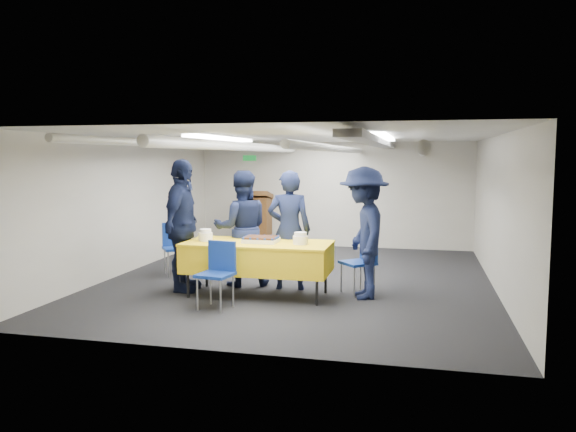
% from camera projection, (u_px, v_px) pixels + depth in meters
% --- Properties ---
extents(ground, '(7.00, 7.00, 0.00)m').
position_uv_depth(ground, '(299.00, 279.00, 9.09)').
color(ground, black).
rests_on(ground, ground).
extents(room_shell, '(6.00, 7.00, 2.30)m').
position_uv_depth(room_shell, '(310.00, 167.00, 9.28)').
color(room_shell, beige).
rests_on(room_shell, ground).
extents(serving_table, '(2.08, 0.95, 0.77)m').
position_uv_depth(serving_table, '(258.00, 257.00, 7.98)').
color(serving_table, black).
rests_on(serving_table, ground).
extents(sheet_cake, '(0.49, 0.38, 0.09)m').
position_uv_depth(sheet_cake, '(261.00, 239.00, 7.95)').
color(sheet_cake, white).
rests_on(sheet_cake, serving_table).
extents(plate_stack_left, '(0.20, 0.20, 0.17)m').
position_uv_depth(plate_stack_left, '(205.00, 235.00, 8.08)').
color(plate_stack_left, white).
rests_on(plate_stack_left, serving_table).
extents(plate_stack_right, '(0.21, 0.21, 0.17)m').
position_uv_depth(plate_stack_right, '(300.00, 239.00, 7.76)').
color(plate_stack_right, white).
rests_on(plate_stack_right, serving_table).
extents(podium, '(0.62, 0.53, 1.25)m').
position_uv_depth(podium, '(257.00, 219.00, 12.34)').
color(podium, brown).
rests_on(podium, ground).
extents(chair_near, '(0.48, 0.48, 0.87)m').
position_uv_depth(chair_near, '(218.00, 267.00, 7.35)').
color(chair_near, gray).
rests_on(chair_near, ground).
extents(chair_right, '(0.59, 0.59, 0.87)m').
position_uv_depth(chair_right, '(363.00, 257.00, 8.14)').
color(chair_right, gray).
rests_on(chair_right, ground).
extents(chair_left, '(0.59, 0.59, 0.87)m').
position_uv_depth(chair_left, '(175.00, 243.00, 9.45)').
color(chair_left, gray).
rests_on(chair_left, ground).
extents(sailor_a, '(0.70, 0.51, 1.78)m').
position_uv_depth(sailor_a, '(289.00, 230.00, 8.36)').
color(sailor_a, black).
rests_on(sailor_a, ground).
extents(sailor_b, '(1.05, 0.94, 1.77)m').
position_uv_depth(sailor_b, '(242.00, 228.00, 8.59)').
color(sailor_b, black).
rests_on(sailor_b, ground).
extents(sailor_c, '(0.58, 1.18, 1.95)m').
position_uv_depth(sailor_c, '(182.00, 225.00, 8.24)').
color(sailor_c, black).
rests_on(sailor_c, ground).
extents(sailor_d, '(0.95, 1.32, 1.84)m').
position_uv_depth(sailor_d, '(364.00, 233.00, 7.82)').
color(sailor_d, black).
rests_on(sailor_d, ground).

